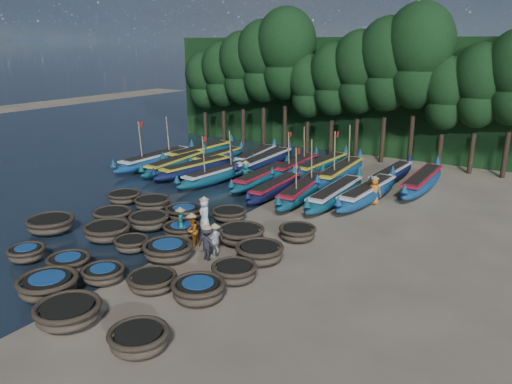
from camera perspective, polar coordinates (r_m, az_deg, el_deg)
The scene contains 62 objects.
ground at distance 26.74m, azimuth -4.93°, elevation -4.40°, with size 120.00×120.00×0.00m, color gray.
foliage_wall at distance 46.10m, azimuth 13.08°, elevation 10.63°, with size 40.00×3.00×10.00m, color black.
coracle_2 at distance 21.53m, azimuth -22.68°, elevation -9.81°, with size 2.77×2.77×0.84m.
coracle_3 at distance 19.38m, azimuth -20.70°, elevation -12.76°, with size 2.38×2.38×0.79m.
coracle_4 at distance 17.26m, azimuth -13.26°, elevation -16.03°, with size 2.12×2.12×0.76m.
coracle_5 at distance 25.24m, azimuth -24.76°, elevation -6.35°, with size 1.98×1.98×0.68m.
coracle_6 at distance 23.42m, azimuth -20.62°, elevation -7.58°, with size 2.03×2.03×0.72m.
coracle_7 at distance 22.03m, azimuth -17.05°, elevation -8.91°, with size 1.99×1.99×0.65m.
coracle_8 at distance 20.90m, azimuth -11.80°, elevation -9.93°, with size 2.11×2.11×0.67m.
coracle_9 at distance 19.74m, azimuth -6.62°, elevation -11.05°, with size 2.42×2.42×0.81m.
coracle_10 at distance 28.40m, azimuth -22.42°, elevation -3.38°, with size 2.49×2.49×0.82m.
coracle_11 at distance 26.36m, azimuth -16.63°, elevation -4.32°, with size 2.84×2.84×0.82m.
coracle_12 at distance 24.70m, azimuth -14.03°, elevation -5.76°, with size 1.70×1.70×0.67m.
coracle_13 at distance 23.44m, azimuth -10.03°, elevation -6.56°, with size 2.81×2.81×0.80m.
coracle_14 at distance 21.13m, azimuth -2.51°, elevation -9.09°, with size 2.30×2.30×0.76m.
coracle_15 at distance 28.60m, azimuth -16.09°, elevation -2.63°, with size 2.39×2.39×0.79m.
coracle_16 at distance 27.31m, azimuth -12.13°, elevation -3.23°, with size 2.56×2.56×0.82m.
coracle_17 at distance 26.04m, azimuth -8.48°, elevation -4.25°, with size 2.29×2.29×0.64m.
coracle_18 at distance 24.86m, azimuth -1.73°, elevation -4.86°, with size 2.58×2.58×0.83m.
coracle_19 at distance 22.80m, azimuth 0.41°, elevation -6.93°, with size 2.48×2.48×0.84m.
coracle_20 at distance 32.08m, azimuth -14.84°, elevation -0.53°, with size 2.41×2.41×0.68m.
coracle_21 at distance 30.41m, azimuth -11.75°, elevation -1.23°, with size 2.43×2.43×0.72m.
coracle_22 at distance 28.42m, azimuth -8.20°, elevation -2.29°, with size 2.16×2.16×0.75m.
coracle_23 at distance 28.04m, azimuth -3.10°, elevation -2.53°, with size 2.14×2.14×0.65m.
coracle_24 at distance 25.33m, azimuth 4.76°, elevation -4.63°, with size 1.91×1.91×0.73m.
long_boat_0 at distance 40.57m, azimuth -11.32°, elevation 3.65°, with size 1.77×9.19×3.90m.
long_boat_1 at distance 39.18m, azimuth -9.11°, elevation 3.23°, with size 2.15×8.52×1.50m.
long_boat_2 at distance 37.68m, azimuth -6.88°, elevation 2.75°, with size 2.65×8.17×1.45m.
long_boat_3 at distance 35.62m, azimuth -4.32°, elevation 2.01°, with size 2.32×8.33×3.56m.
long_boat_4 at distance 34.88m, azimuth 0.66°, elevation 1.71°, with size 1.72×8.25×1.45m.
long_boat_5 at distance 32.60m, azimuth 2.26°, elevation 0.52°, with size 1.61×7.50×1.32m.
long_boat_6 at distance 31.86m, azimuth 5.37°, elevation 0.21°, with size 2.53×8.55×3.66m.
long_boat_7 at distance 31.38m, azimuth 9.07°, elevation -0.20°, with size 1.58×8.57×1.51m.
long_boat_8 at distance 31.93m, azimuth 12.64°, elevation -0.08°, with size 2.01×8.78×1.55m.
long_boat_9 at distance 42.61m, azimuth -6.40°, elevation 4.50°, with size 2.02×9.18×1.62m.
long_boat_10 at distance 41.39m, azimuth -4.37°, elevation 4.01°, with size 1.33×7.31×1.29m.
long_boat_11 at distance 41.22m, azimuth -0.03°, elevation 4.09°, with size 2.45×8.16×1.45m.
long_boat_12 at distance 39.35m, azimuth 1.07°, elevation 3.56°, with size 1.90×9.14×1.61m.
long_boat_13 at distance 38.23m, azimuth 4.59°, elevation 3.00°, with size 1.64×8.02×3.41m.
long_boat_14 at distance 38.42m, azimuth 7.52°, elevation 3.03°, with size 2.01×8.59×1.51m.
long_boat_15 at distance 36.43m, azimuth 9.62°, elevation 2.23°, with size 2.02×9.11×3.87m.
long_boat_16 at distance 36.90m, azimuth 15.18°, elevation 1.94°, with size 1.78×8.03×1.41m.
long_boat_17 at distance 35.47m, azimuth 18.44°, elevation 1.17°, with size 1.62×9.04×1.59m.
fisherman_0 at distance 26.58m, azimuth -5.92°, elevation -2.41°, with size 0.94×1.03×1.97m.
fisherman_1 at distance 25.66m, azimuth -8.61°, elevation -3.34°, with size 0.67×0.67×1.76m.
fisherman_2 at distance 24.59m, azimuth -7.32°, elevation -4.27°, with size 0.84×0.95×1.82m.
fisherman_3 at distance 23.00m, azimuth -5.60°, elevation -5.76°, with size 1.08×0.65×1.83m.
fisherman_4 at distance 23.32m, azimuth -4.70°, elevation -5.43°, with size 0.52×0.94×1.75m.
fisherman_5 at distance 34.71m, azimuth -1.18°, elevation 2.18°, with size 1.48×1.40×1.87m.
fisherman_6 at distance 31.42m, azimuth 13.38°, elevation 0.22°, with size 0.84×0.55×1.92m.
tree_0 at distance 50.68m, azimuth -5.97°, elevation 12.60°, with size 3.68×3.68×8.68m.
tree_1 at distance 49.25m, azimuth -3.83°, elevation 13.32°, with size 4.09×4.09×9.65m.
tree_2 at distance 47.90m, azimuth -1.55°, elevation 14.06°, with size 4.51×4.51×10.63m.
tree_3 at distance 46.63m, azimuth 0.88°, elevation 14.82°, with size 4.92×4.92×11.60m.
tree_4 at distance 45.45m, azimuth 3.45°, elevation 15.59°, with size 5.34×5.34×12.58m.
tree_5 at distance 44.53m, azimuth 6.03°, elevation 12.02°, with size 3.68×3.68×8.68m.
tree_6 at distance 43.51m, azimuth 8.84°, elevation 12.69°, with size 4.09×4.09×9.65m.
tree_7 at distance 42.60m, azimuth 11.79°, elevation 13.37°, with size 4.51×4.51×10.63m.
tree_8 at distance 41.81m, azimuth 14.88°, elevation 14.04°, with size 4.92×4.92×11.60m.
tree_9 at distance 41.14m, azimuth 18.09°, elevation 14.68°, with size 5.34×5.34×12.58m.
tree_10 at distance 40.77m, azimuth 20.91°, elevation 10.58°, with size 3.68×3.68×8.68m.
tree_11 at distance 40.32m, azimuth 24.25°, elevation 11.12°, with size 4.09×4.09×9.65m.
Camera 1 is at (15.19, -19.77, 9.69)m, focal length 35.00 mm.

